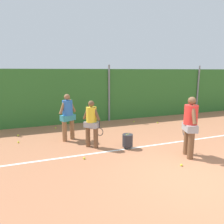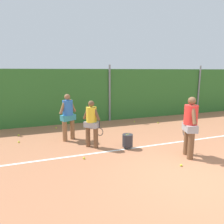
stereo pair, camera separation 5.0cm
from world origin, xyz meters
TOP-DOWN VIEW (x-y plane):
  - ground_plane at (0.00, 1.93)m, footprint 31.01×31.01m
  - hedge_fence_backdrop at (0.00, 6.56)m, footprint 20.16×0.25m
  - fence_post_center at (0.00, 6.38)m, footprint 0.10×0.10m
  - fence_post_right at (5.81, 6.38)m, footprint 0.10×0.10m
  - court_baseline_paint at (0.00, 2.30)m, footprint 14.73×0.10m
  - player_foreground_near at (0.77, 1.08)m, footprint 0.50×0.82m
  - player_midcourt at (-1.86, 2.87)m, footprint 0.61×0.56m
  - player_backcourt_far at (-2.52, 3.93)m, footprint 0.69×0.51m
  - ball_hopper at (-0.73, 2.35)m, footprint 0.36×0.36m
  - tennis_ball_0 at (-4.33, 4.23)m, footprint 0.07×0.07m
  - tennis_ball_2 at (-4.40, 5.12)m, footprint 0.07×0.07m
  - tennis_ball_3 at (2.14, 5.00)m, footprint 0.07×0.07m
  - tennis_ball_4 at (-2.34, 1.97)m, footprint 0.07×0.07m
  - tennis_ball_5 at (1.09, 5.60)m, footprint 0.07×0.07m
  - tennis_ball_6 at (-2.85, 5.78)m, footprint 0.07×0.07m
  - tennis_ball_7 at (0.14, 0.58)m, footprint 0.07×0.07m

SIDE VIEW (x-z plane):
  - ground_plane at x=0.00m, z-range 0.00..0.00m
  - court_baseline_paint at x=0.00m, z-range 0.00..0.01m
  - tennis_ball_0 at x=-4.33m, z-range 0.00..0.07m
  - tennis_ball_2 at x=-4.40m, z-range 0.00..0.07m
  - tennis_ball_3 at x=2.14m, z-range 0.00..0.07m
  - tennis_ball_4 at x=-2.34m, z-range 0.00..0.07m
  - tennis_ball_5 at x=1.09m, z-range 0.00..0.07m
  - tennis_ball_6 at x=-2.85m, z-range 0.00..0.07m
  - tennis_ball_7 at x=0.14m, z-range 0.00..0.07m
  - ball_hopper at x=-0.73m, z-range 0.03..0.55m
  - player_midcourt at x=-1.86m, z-range 0.10..1.75m
  - player_backcourt_far at x=-2.52m, z-range 0.11..1.90m
  - player_foreground_near at x=0.77m, z-range 0.11..2.00m
  - hedge_fence_backdrop at x=0.00m, z-range 0.00..2.73m
  - fence_post_center at x=0.00m, z-range 0.00..2.94m
  - fence_post_right at x=5.81m, z-range 0.00..2.94m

